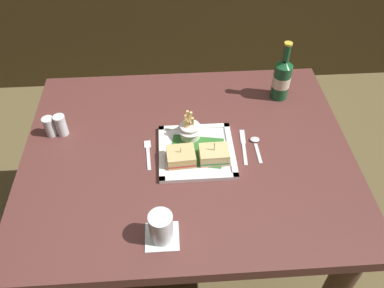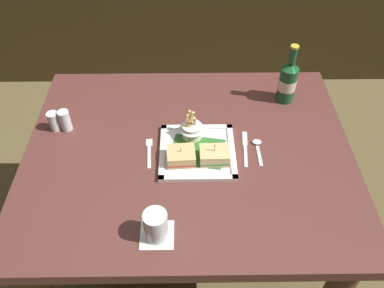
# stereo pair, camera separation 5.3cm
# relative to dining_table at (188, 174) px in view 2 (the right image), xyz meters

# --- Properties ---
(ground_plane) EXTENTS (6.00, 6.00, 0.00)m
(ground_plane) POSITION_rel_dining_table_xyz_m (0.00, 0.00, -0.61)
(ground_plane) COLOR brown
(dining_table) EXTENTS (1.17, 0.95, 0.74)m
(dining_table) POSITION_rel_dining_table_xyz_m (0.00, 0.00, 0.00)
(dining_table) COLOR brown
(dining_table) RESTS_ON ground_plane
(square_plate) EXTENTS (0.27, 0.27, 0.02)m
(square_plate) POSITION_rel_dining_table_xyz_m (0.03, -0.01, 0.14)
(square_plate) COLOR white
(square_plate) RESTS_ON dining_table
(sandwich_half_left) EXTENTS (0.10, 0.09, 0.06)m
(sandwich_half_left) POSITION_rel_dining_table_xyz_m (-0.03, -0.06, 0.16)
(sandwich_half_left) COLOR tan
(sandwich_half_left) RESTS_ON square_plate
(sandwich_half_right) EXTENTS (0.10, 0.08, 0.08)m
(sandwich_half_right) POSITION_rel_dining_table_xyz_m (0.09, -0.06, 0.16)
(sandwich_half_right) COLOR #E0B18B
(sandwich_half_right) RESTS_ON square_plate
(fries_cup) EXTENTS (0.09, 0.09, 0.11)m
(fries_cup) POSITION_rel_dining_table_xyz_m (0.01, 0.06, 0.18)
(fries_cup) COLOR white
(fries_cup) RESTS_ON square_plate
(beer_bottle) EXTENTS (0.07, 0.07, 0.25)m
(beer_bottle) POSITION_rel_dining_table_xyz_m (0.39, 0.29, 0.22)
(beer_bottle) COLOR #1A4F2A
(beer_bottle) RESTS_ON dining_table
(drink_coaster) EXTENTS (0.10, 0.10, 0.00)m
(drink_coaster) POSITION_rel_dining_table_xyz_m (-0.10, -0.35, 0.13)
(drink_coaster) COLOR white
(drink_coaster) RESTS_ON dining_table
(water_glass) EXTENTS (0.07, 0.07, 0.10)m
(water_glass) POSITION_rel_dining_table_xyz_m (-0.10, -0.35, 0.18)
(water_glass) COLOR silver
(water_glass) RESTS_ON dining_table
(fork) EXTENTS (0.03, 0.14, 0.00)m
(fork) POSITION_rel_dining_table_xyz_m (-0.14, -0.00, 0.13)
(fork) COLOR silver
(fork) RESTS_ON dining_table
(knife) EXTENTS (0.03, 0.18, 0.00)m
(knife) POSITION_rel_dining_table_xyz_m (0.20, 0.01, 0.13)
(knife) COLOR silver
(knife) RESTS_ON dining_table
(spoon) EXTENTS (0.03, 0.13, 0.01)m
(spoon) POSITION_rel_dining_table_xyz_m (0.25, 0.02, 0.14)
(spoon) COLOR silver
(spoon) RESTS_ON dining_table
(salt_shaker) EXTENTS (0.04, 0.04, 0.08)m
(salt_shaker) POSITION_rel_dining_table_xyz_m (-0.50, 0.12, 0.16)
(salt_shaker) COLOR silver
(salt_shaker) RESTS_ON dining_table
(pepper_shaker) EXTENTS (0.04, 0.04, 0.08)m
(pepper_shaker) POSITION_rel_dining_table_xyz_m (-0.46, 0.12, 0.17)
(pepper_shaker) COLOR silver
(pepper_shaker) RESTS_ON dining_table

